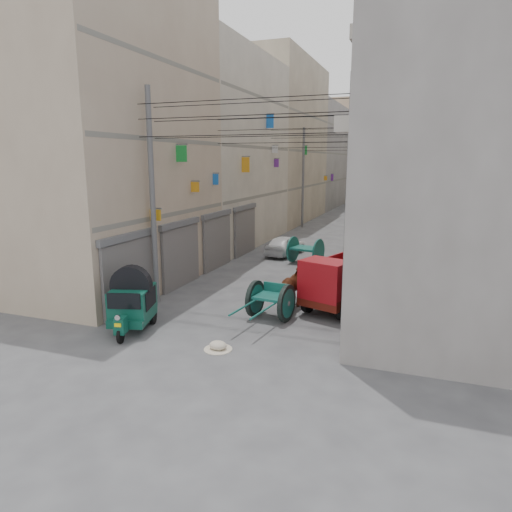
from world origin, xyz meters
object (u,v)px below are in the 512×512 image
at_px(second_cart, 306,250).
at_px(distant_car_grey, 389,214).
at_px(feed_sack, 218,345).
at_px(tonga_cart, 271,300).
at_px(distant_car_green, 361,205).
at_px(distant_car_white, 285,245).
at_px(auto_rickshaw, 132,301).
at_px(horse, 296,288).
at_px(mini_truck, 336,285).

xyz_separation_m(second_cart, distant_car_grey, (2.73, 20.69, -0.17)).
distance_m(feed_sack, distant_car_grey, 32.73).
bearing_deg(tonga_cart, distant_car_green, 99.76).
bearing_deg(distant_car_white, auto_rickshaw, 91.92).
bearing_deg(tonga_cart, distant_car_white, 111.07).
bearing_deg(distant_car_grey, distant_car_white, -116.26).
relative_size(horse, distant_car_grey, 0.56).
height_order(tonga_cart, feed_sack, tonga_cart).
relative_size(distant_car_white, distant_car_green, 0.75).
relative_size(tonga_cart, feed_sack, 5.73).
xyz_separation_m(tonga_cart, feed_sack, (-0.58, -3.05, -0.54)).
bearing_deg(feed_sack, horse, 74.97).
height_order(horse, distant_car_white, horse).
relative_size(tonga_cart, horse, 1.52).
relative_size(second_cart, feed_sack, 3.56).
bearing_deg(tonga_cart, feed_sack, -93.97).
bearing_deg(feed_sack, distant_car_green, 91.82).
bearing_deg(distant_car_white, distant_car_grey, -96.22).
xyz_separation_m(auto_rickshaw, feed_sack, (3.29, -0.54, -0.82)).
height_order(second_cart, distant_car_green, second_cart).
relative_size(feed_sack, horse, 0.27).
xyz_separation_m(second_cart, horse, (1.59, -7.68, 0.08)).
relative_size(second_cart, horse, 0.94).
bearing_deg(distant_car_white, distant_car_green, -84.93).
height_order(mini_truck, horse, mini_truck).
relative_size(mini_truck, feed_sack, 7.56).
bearing_deg(horse, second_cart, -77.09).
bearing_deg(feed_sack, second_cart, 92.14).
xyz_separation_m(mini_truck, horse, (-1.40, -0.42, -0.15)).
bearing_deg(distant_car_grey, feed_sack, -107.11).
relative_size(auto_rickshaw, feed_sack, 4.60).
xyz_separation_m(second_cart, feed_sack, (0.45, -11.95, -0.62)).
bearing_deg(distant_car_grey, distant_car_green, 102.35).
height_order(distant_car_grey, distant_car_green, distant_car_green).
xyz_separation_m(mini_truck, distant_car_green, (-3.82, 35.42, -0.31)).
bearing_deg(horse, tonga_cart, 66.52).
bearing_deg(tonga_cart, second_cart, 103.49).
distance_m(auto_rickshaw, distant_car_grey, 32.59).
height_order(tonga_cart, distant_car_white, tonga_cart).
distance_m(auto_rickshaw, horse, 5.79).
distance_m(mini_truck, distant_car_green, 35.63).
distance_m(mini_truck, distant_car_white, 10.22).
xyz_separation_m(auto_rickshaw, distant_car_green, (2.01, 39.57, -0.29)).
bearing_deg(second_cart, auto_rickshaw, -91.82).
bearing_deg(distant_car_white, second_cart, 139.62).
bearing_deg(distant_car_green, feed_sack, 101.10).
bearing_deg(distant_car_white, feed_sack, 105.70).
xyz_separation_m(distant_car_grey, distant_car_green, (-3.55, 7.46, 0.08)).
height_order(distant_car_white, distant_car_grey, distant_car_white).
height_order(second_cart, horse, horse).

